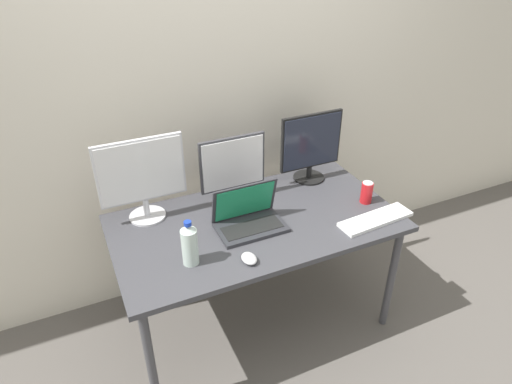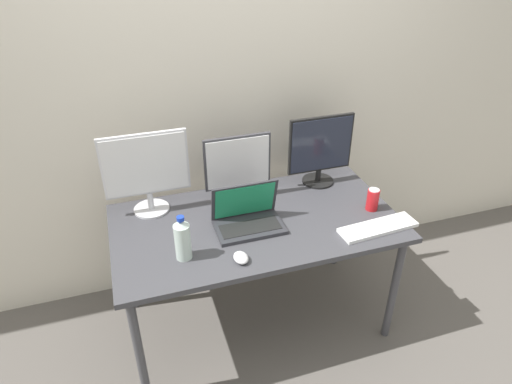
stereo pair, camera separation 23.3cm
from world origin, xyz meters
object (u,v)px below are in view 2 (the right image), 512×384
monitor_center (238,168)px  soda_can_near_keyboard (373,199)px  monitor_left (146,170)px  work_desk (256,230)px  laptop_silver (248,217)px  mouse_by_keyboard (241,258)px  monitor_right (320,149)px  keyboard_main (378,227)px  water_bottle (183,239)px

monitor_center → soda_can_near_keyboard: 0.76m
monitor_left → work_desk: bearing=-28.2°
laptop_silver → mouse_by_keyboard: 0.29m
monitor_center → monitor_right: (0.51, 0.02, 0.03)m
laptop_silver → keyboard_main: (0.63, -0.24, -0.04)m
monitor_right → water_bottle: 1.02m
laptop_silver → water_bottle: (-0.36, -0.16, 0.05)m
mouse_by_keyboard → water_bottle: water_bottle is taller
keyboard_main → soda_can_near_keyboard: (0.06, 0.18, 0.05)m
keyboard_main → work_desk: bearing=151.4°
monitor_center → mouse_by_keyboard: monitor_center is taller
work_desk → monitor_right: monitor_right is taller
mouse_by_keyboard → water_bottle: bearing=152.3°
keyboard_main → soda_can_near_keyboard: 0.20m
monitor_left → monitor_center: (0.49, -0.02, -0.06)m
water_bottle → mouse_by_keyboard: bearing=-23.4°
monitor_right → keyboard_main: monitor_right is taller
monitor_right → monitor_left: bearing=-179.9°
mouse_by_keyboard → soda_can_near_keyboard: soda_can_near_keyboard is taller
monitor_right → water_bottle: bearing=-153.0°
monitor_right → work_desk: bearing=-150.2°
keyboard_main → mouse_by_keyboard: mouse_by_keyboard is taller
monitor_left → mouse_by_keyboard: bearing=-58.4°
laptop_silver → water_bottle: size_ratio=1.50×
monitor_right → mouse_by_keyboard: bearing=-139.0°
mouse_by_keyboard → monitor_left: bearing=117.3°
laptop_silver → soda_can_near_keyboard: bearing=-5.1°
monitor_center → keyboard_main: 0.82m
soda_can_near_keyboard → laptop_silver: bearing=174.9°
laptop_silver → water_bottle: bearing=-156.8°
monitor_center → soda_can_near_keyboard: bearing=-27.4°
monitor_right → laptop_silver: monitor_right is taller
monitor_right → soda_can_near_keyboard: size_ratio=3.35×
monitor_center → mouse_by_keyboard: size_ratio=4.12×
keyboard_main → soda_can_near_keyboard: soda_can_near_keyboard is taller
mouse_by_keyboard → monitor_center: bearing=70.9°
work_desk → keyboard_main: (0.58, -0.26, 0.07)m
keyboard_main → mouse_by_keyboard: 0.75m
monitor_left → monitor_center: 0.50m
monitor_center → laptop_silver: (-0.03, -0.28, -0.14)m
monitor_right → keyboard_main: size_ratio=1.00×
water_bottle → soda_can_near_keyboard: bearing=5.1°
laptop_silver → monitor_left: bearing=146.8°
monitor_left → keyboard_main: bearing=-26.3°
laptop_silver → keyboard_main: size_ratio=0.83×
monitor_left → mouse_by_keyboard: 0.70m
work_desk → mouse_by_keyboard: 0.34m
monitor_right → mouse_by_keyboard: monitor_right is taller
monitor_center → soda_can_near_keyboard: (0.67, -0.35, -0.13)m
monitor_left → soda_can_near_keyboard: 1.23m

